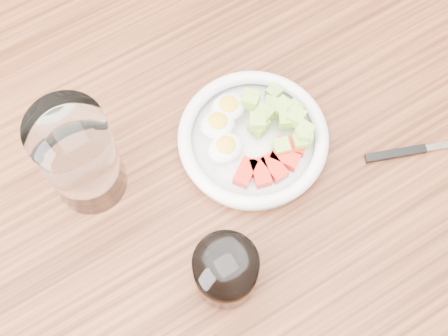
# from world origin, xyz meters

# --- Properties ---
(ground) EXTENTS (4.00, 4.00, 0.00)m
(ground) POSITION_xyz_m (0.00, 0.00, 0.00)
(ground) COLOR brown
(ground) RESTS_ON ground
(dining_table) EXTENTS (1.50, 0.90, 0.77)m
(dining_table) POSITION_xyz_m (0.00, 0.00, 0.67)
(dining_table) COLOR brown
(dining_table) RESTS_ON ground
(bowl) EXTENTS (0.20, 0.20, 0.05)m
(bowl) POSITION_xyz_m (0.05, 0.03, 0.79)
(bowl) COLOR white
(bowl) RESTS_ON dining_table
(fork) EXTENTS (0.17, 0.08, 0.01)m
(fork) POSITION_xyz_m (0.23, -0.09, 0.77)
(fork) COLOR black
(fork) RESTS_ON dining_table
(water_glass) EXTENTS (0.09, 0.09, 0.17)m
(water_glass) POSITION_xyz_m (-0.16, 0.10, 0.85)
(water_glass) COLOR white
(water_glass) RESTS_ON dining_table
(coffee_glass) EXTENTS (0.08, 0.08, 0.09)m
(coffee_glass) POSITION_xyz_m (-0.08, -0.11, 0.81)
(coffee_glass) COLOR white
(coffee_glass) RESTS_ON dining_table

